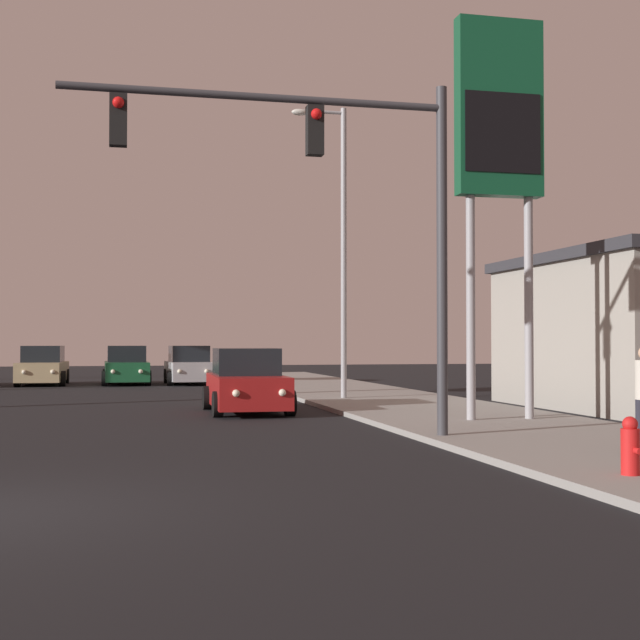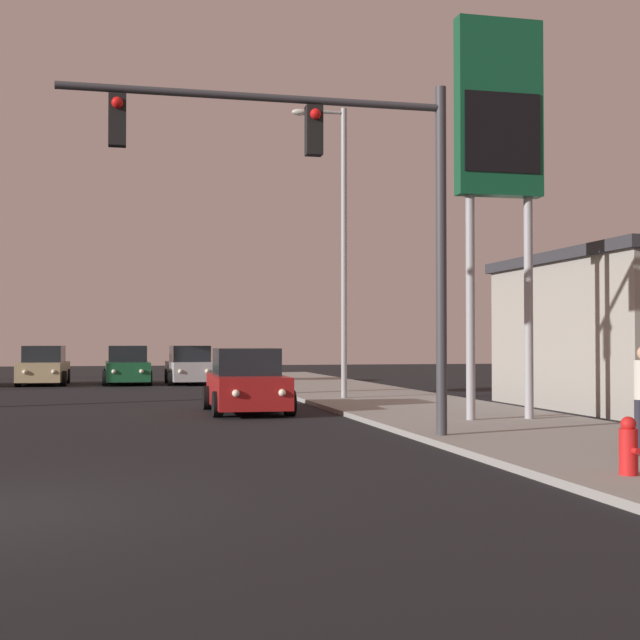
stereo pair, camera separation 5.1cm
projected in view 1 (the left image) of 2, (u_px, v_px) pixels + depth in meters
name	position (u px, v px, depth m)	size (l,w,h in m)	color
sidewalk_right	(457.00, 416.00, 21.43)	(5.00, 60.00, 0.12)	gray
car_silver	(189.00, 367.00, 38.92)	(2.04, 4.34, 1.68)	#B7B7BC
car_green	(126.00, 367.00, 38.65)	(2.04, 4.33, 1.68)	#195933
car_red	(247.00, 383.00, 23.29)	(2.04, 4.33, 1.68)	maroon
car_tan	(43.00, 367.00, 38.14)	(2.04, 4.34, 1.68)	tan
traffic_light_mast	(338.00, 184.00, 16.16)	(7.04, 0.36, 6.50)	#38383D
street_lamp	(340.00, 236.00, 27.57)	(1.74, 0.24, 9.00)	#99999E
gas_station_sign	(499.00, 130.00, 20.02)	(2.00, 0.42, 9.00)	#99999E
fire_hydrant	(630.00, 447.00, 11.55)	(0.24, 0.34, 0.76)	red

